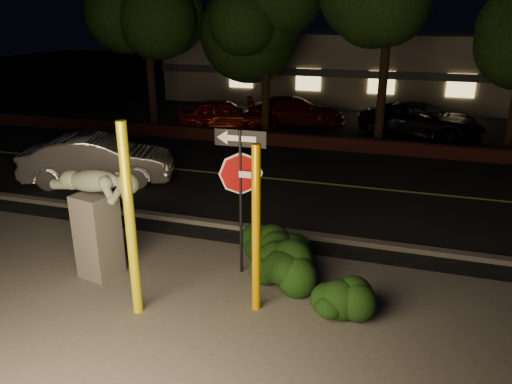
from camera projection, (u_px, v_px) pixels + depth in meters
The scene contains 20 objects.
ground at pixel (305, 156), 18.97m from camera, with size 90.00×90.00×0.00m, color black.
patio at pixel (176, 312), 9.10m from camera, with size 14.00×6.00×0.02m, color #4C4944.
road at pixel (285, 180), 16.28m from camera, with size 80.00×8.00×0.01m, color black.
lane_marking at pixel (285, 180), 16.27m from camera, with size 80.00×0.12×0.01m, color #B9B54A.
curb at pixel (245, 227), 12.58m from camera, with size 80.00×0.25×0.12m, color #4C4944.
brick_wall at pixel (312, 142), 20.05m from camera, with size 40.00×0.35×0.50m, color #4A1C18.
parking_lot at pixel (334, 120), 25.24m from camera, with size 40.00×12.00×0.01m, color black.
building at pixel (356, 65), 31.73m from camera, with size 22.00×10.20×4.00m.
tree_far_a at pixel (146, 8), 22.10m from camera, with size 4.60×4.60×7.43m.
yellow_pole_left at pixel (130, 223), 8.54m from camera, with size 0.18×0.18×3.54m, color yellow.
yellow_pole_right at pixel (256, 232), 8.69m from camera, with size 0.16×0.16×3.14m, color #DC9C01.
signpost at pixel (240, 174), 9.79m from camera, with size 1.04×0.09×3.06m.
sculpture at pixel (96, 209), 9.91m from camera, with size 2.24×1.04×2.39m.
hedge_center at pixel (271, 241), 10.92m from camera, with size 1.69×0.79×0.88m, color black.
hedge_right at pixel (275, 262), 9.81m from camera, with size 1.65×0.88×1.08m, color black.
hedge_far_right at pixel (345, 297), 8.79m from camera, with size 1.29×0.80×0.89m, color black.
silver_sedan at pixel (98, 160), 15.82m from camera, with size 1.61×4.62×1.52m, color #B4B4BA.
parked_car_red at pixel (224, 115), 22.94m from camera, with size 1.68×4.18×1.42m, color maroon.
parked_car_darkred at pixel (296, 111), 23.87m from camera, with size 1.93×4.74×1.37m, color #430B0A.
parked_car_dark at pixel (421, 120), 21.71m from camera, with size 2.41×5.23×1.45m, color black.
Camera 1 is at (3.74, -8.01, 5.18)m, focal length 35.00 mm.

